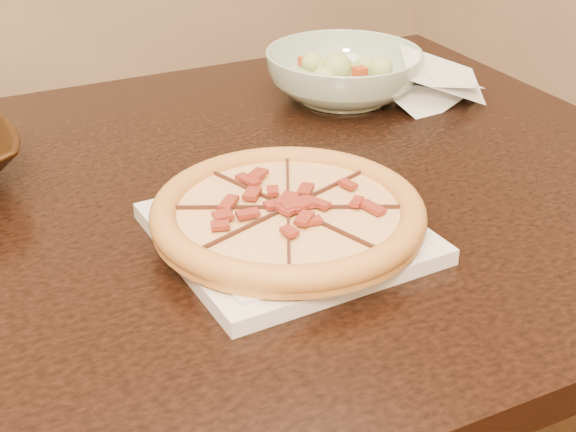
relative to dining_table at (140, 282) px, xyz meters
name	(u,v)px	position (x,y,z in m)	size (l,w,h in m)	color
dining_table	(140,282)	(0.00, 0.00, 0.00)	(1.45, 0.96, 0.75)	black
plate	(288,232)	(0.13, -0.14, 0.11)	(0.27, 0.27, 0.02)	silver
pizza	(288,213)	(0.13, -0.14, 0.13)	(0.30, 0.30, 0.03)	#BB8A46
salad_bowl	(344,75)	(0.41, 0.20, 0.14)	(0.24, 0.24, 0.08)	#AECEBB
salad	(344,40)	(0.41, 0.20, 0.19)	(0.09, 0.13, 0.04)	#BEE373
cling_film	(433,87)	(0.52, 0.12, 0.12)	(0.16, 0.13, 0.05)	white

